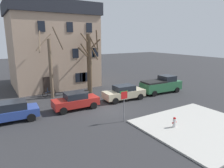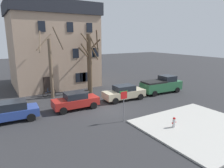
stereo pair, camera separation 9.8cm
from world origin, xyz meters
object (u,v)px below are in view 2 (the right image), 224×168
(car_red_sedan, at_px, (76,101))
(fire_hydrant, at_px, (174,122))
(tree_bare_near, at_px, (50,65))
(tree_bare_mid, at_px, (91,64))
(car_blue_wagon, at_px, (10,111))
(pickup_truck_green, at_px, (162,85))
(street_sign_pole, at_px, (124,100))
(bicycle_leaning, at_px, (49,93))
(building_main, at_px, (53,46))
(car_beige_sedan, at_px, (124,93))
(tree_bare_far, at_px, (89,61))

(car_red_sedan, xyz_separation_m, fire_hydrant, (4.69, -7.96, -0.30))
(tree_bare_near, relative_size, tree_bare_mid, 1.03)
(tree_bare_mid, relative_size, car_blue_wagon, 1.71)
(pickup_truck_green, distance_m, street_sign_pole, 10.46)
(tree_bare_mid, distance_m, car_red_sedan, 6.59)
(bicycle_leaning, bearing_deg, tree_bare_near, -79.54)
(pickup_truck_green, bearing_deg, car_blue_wagon, 179.99)
(street_sign_pole, relative_size, bicycle_leaning, 1.53)
(building_main, height_order, car_red_sedan, building_main)
(car_blue_wagon, bearing_deg, street_sign_pole, -32.18)
(building_main, height_order, tree_bare_near, building_main)
(car_blue_wagon, relative_size, car_beige_sedan, 0.93)
(car_beige_sedan, relative_size, pickup_truck_green, 0.88)
(tree_bare_far, bearing_deg, tree_bare_near, -170.81)
(building_main, bearing_deg, pickup_truck_green, -48.29)
(tree_bare_near, height_order, street_sign_pole, tree_bare_near)
(car_beige_sedan, distance_m, pickup_truck_green, 5.71)
(fire_hydrant, bearing_deg, car_beige_sedan, 83.08)
(car_blue_wagon, distance_m, car_beige_sedan, 11.34)
(tree_bare_near, bearing_deg, pickup_truck_green, -21.78)
(tree_bare_mid, relative_size, car_red_sedan, 1.74)
(tree_bare_near, distance_m, bicycle_leaning, 3.47)
(car_blue_wagon, height_order, fire_hydrant, car_blue_wagon)
(building_main, distance_m, tree_bare_near, 7.06)
(bicycle_leaning, bearing_deg, pickup_truck_green, -24.63)
(tree_bare_mid, xyz_separation_m, street_sign_pole, (-1.66, -9.46, -1.80))
(pickup_truck_green, relative_size, street_sign_pole, 2.09)
(car_blue_wagon, distance_m, street_sign_pole, 9.36)
(tree_bare_far, distance_m, bicycle_leaning, 6.28)
(building_main, distance_m, car_beige_sedan, 13.13)
(building_main, height_order, tree_bare_far, building_main)
(tree_bare_mid, xyz_separation_m, fire_hydrant, (0.84, -12.51, -3.10))
(tree_bare_near, height_order, car_red_sedan, tree_bare_near)
(tree_bare_far, distance_m, pickup_truck_green, 9.62)
(street_sign_pole, bearing_deg, tree_bare_near, 107.41)
(car_beige_sedan, bearing_deg, tree_bare_near, 143.01)
(tree_bare_mid, xyz_separation_m, car_beige_sedan, (1.81, -4.54, -2.80))
(car_red_sedan, relative_size, bicycle_leaning, 2.60)
(tree_bare_far, height_order, fire_hydrant, tree_bare_far)
(tree_bare_mid, relative_size, tree_bare_far, 1.04)
(tree_bare_near, bearing_deg, fire_hydrant, -66.61)
(tree_bare_far, xyz_separation_m, bicycle_leaning, (-5.22, -0.03, -3.49))
(car_red_sedan, bearing_deg, bicycle_leaning, 100.29)
(car_red_sedan, xyz_separation_m, pickup_truck_green, (11.37, 0.05, 0.19))
(tree_bare_far, xyz_separation_m, car_beige_sedan, (1.48, -5.76, -3.03))
(fire_hydrant, bearing_deg, street_sign_pole, 129.22)
(car_red_sedan, bearing_deg, car_beige_sedan, 0.12)
(car_blue_wagon, bearing_deg, building_main, 58.53)
(car_red_sedan, height_order, bicycle_leaning, car_red_sedan)
(tree_bare_far, height_order, car_blue_wagon, tree_bare_far)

